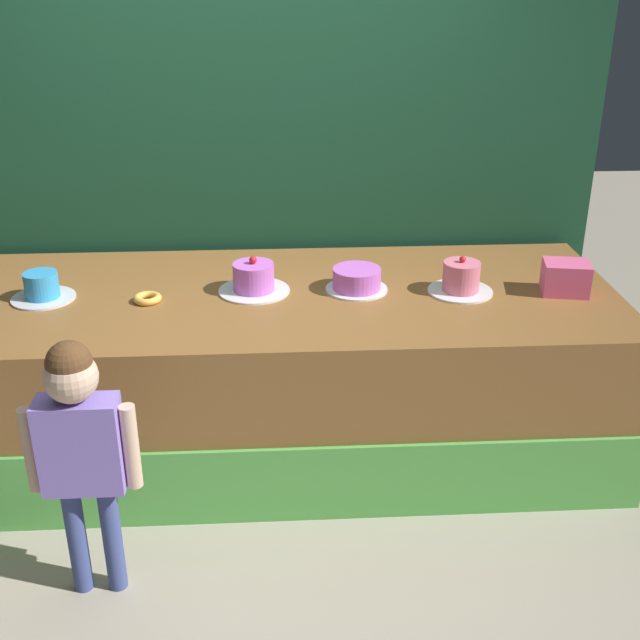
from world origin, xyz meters
The scene contains 10 objects.
ground_plane centered at (0.00, 0.00, 0.00)m, with size 12.00×12.00×0.00m, color #ADA38E.
stage_platform centered at (0.00, 0.61, 0.41)m, with size 3.40×1.25×0.82m.
curtain_backdrop centered at (0.00, 1.33, 1.48)m, with size 3.64×0.08×2.95m, color #19472D.
child_figure centered at (-0.61, -0.37, 0.69)m, with size 0.41×0.19×1.06m.
pink_box centered at (1.44, 0.54, 0.89)m, with size 0.21×0.16×0.15m, color #F45E94.
donut centered at (-0.48, 0.55, 0.83)m, with size 0.13×0.13×0.03m, color #F2BF4C.
cake_left centered at (-0.96, 0.61, 0.87)m, with size 0.29×0.29×0.13m.
cake_center centered at (0.00, 0.64, 0.88)m, with size 0.33×0.33×0.18m.
cake_right centered at (0.48, 0.63, 0.87)m, with size 0.29×0.29×0.11m.
cake_far_right centered at (0.96, 0.58, 0.88)m, with size 0.30×0.30×0.18m.
Camera 1 is at (0.11, -2.82, 2.24)m, focal length 44.70 mm.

